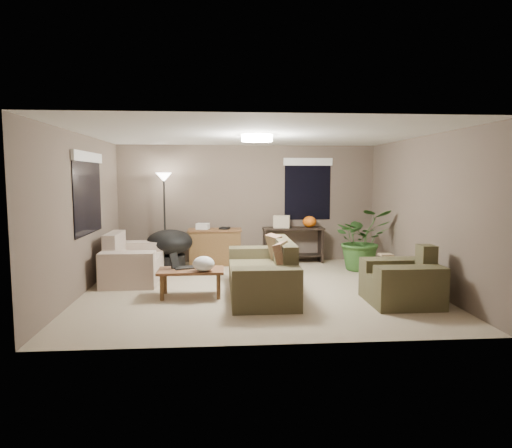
{
  "coord_description": "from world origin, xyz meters",
  "views": [
    {
      "loc": [
        -0.58,
        -7.31,
        1.84
      ],
      "look_at": [
        0.0,
        0.2,
        1.05
      ],
      "focal_mm": 32.0,
      "sensor_mm": 36.0,
      "label": 1
    }
  ],
  "objects": [
    {
      "name": "room_shell",
      "position": [
        0.0,
        0.0,
        1.25
      ],
      "size": [
        5.5,
        5.5,
        5.5
      ],
      "color": "tan",
      "rests_on": "ground"
    },
    {
      "name": "ceiling_fixture",
      "position": [
        0.0,
        0.0,
        2.44
      ],
      "size": [
        0.5,
        0.5,
        0.1
      ],
      "primitive_type": "cylinder",
      "color": "white",
      "rests_on": "room_shell"
    },
    {
      "name": "pumpkin",
      "position": [
        1.31,
        2.27,
        0.87
      ],
      "size": [
        0.33,
        0.33,
        0.24
      ],
      "primitive_type": "ellipsoid",
      "rotation": [
        0.0,
        0.0,
        -0.13
      ],
      "color": "orange",
      "rests_on": "console_table"
    },
    {
      "name": "houseplant",
      "position": [
        2.18,
        1.37,
        0.48
      ],
      "size": [
        1.1,
        1.22,
        0.95
      ],
      "primitive_type": "imported",
      "color": "#2D5923",
      "rests_on": "ground"
    },
    {
      "name": "desk",
      "position": [
        -0.71,
        2.12,
        0.38
      ],
      "size": [
        1.1,
        0.5,
        0.75
      ],
      "color": "brown",
      "rests_on": "ground"
    },
    {
      "name": "window_left",
      "position": [
        -2.73,
        0.3,
        1.78
      ],
      "size": [
        0.05,
        1.56,
        1.33
      ],
      "color": "black",
      "rests_on": "room_shell"
    },
    {
      "name": "window_back",
      "position": [
        1.3,
        2.48,
        1.79
      ],
      "size": [
        1.06,
        0.05,
        1.33
      ],
      "color": "black",
      "rests_on": "room_shell"
    },
    {
      "name": "cardboard_box",
      "position": [
        0.71,
        2.27,
        0.88
      ],
      "size": [
        0.39,
        0.32,
        0.26
      ],
      "primitive_type": "cube",
      "rotation": [
        0.0,
        0.0,
        -0.2
      ],
      "color": "beige",
      "rests_on": "console_table"
    },
    {
      "name": "coffee_table",
      "position": [
        -1.05,
        -0.38,
        0.36
      ],
      "size": [
        1.0,
        0.55,
        0.42
      ],
      "color": "brown",
      "rests_on": "ground"
    },
    {
      "name": "throw_pillows",
      "position": [
        0.33,
        -0.33,
        0.65
      ],
      "size": [
        0.38,
        1.4,
        0.47
      ],
      "color": "#8C7251",
      "rests_on": "main_sofa"
    },
    {
      "name": "main_sofa",
      "position": [
        0.08,
        -0.33,
        0.29
      ],
      "size": [
        0.95,
        2.2,
        0.85
      ],
      "color": "brown",
      "rests_on": "ground"
    },
    {
      "name": "loveseat",
      "position": [
        -2.16,
        0.84,
        0.3
      ],
      "size": [
        0.9,
        1.6,
        0.85
      ],
      "color": "beige",
      "rests_on": "ground"
    },
    {
      "name": "desk_papers",
      "position": [
        -0.86,
        2.11,
        0.8
      ],
      "size": [
        0.72,
        0.31,
        0.12
      ],
      "color": "silver",
      "rests_on": "desk"
    },
    {
      "name": "armchair",
      "position": [
        2.04,
        -1.01,
        0.3
      ],
      "size": [
        0.95,
        1.0,
        0.85
      ],
      "color": "#4D482E",
      "rests_on": "ground"
    },
    {
      "name": "laptop",
      "position": [
        -1.21,
        -0.28,
        0.48
      ],
      "size": [
        0.43,
        0.32,
        0.24
      ],
      "color": "black",
      "rests_on": "coffee_table"
    },
    {
      "name": "papasan_chair",
      "position": [
        -1.59,
        1.67,
        0.47
      ],
      "size": [
        1.0,
        1.0,
        0.8
      ],
      "color": "black",
      "rests_on": "ground"
    },
    {
      "name": "floor_lamp",
      "position": [
        -1.73,
        2.06,
        1.6
      ],
      "size": [
        0.32,
        0.32,
        1.91
      ],
      "color": "black",
      "rests_on": "ground"
    },
    {
      "name": "cat_scratching_post",
      "position": [
        2.27,
        0.3,
        0.21
      ],
      "size": [
        0.32,
        0.32,
        0.5
      ],
      "color": "tan",
      "rests_on": "ground"
    },
    {
      "name": "plastic_bag",
      "position": [
        -0.85,
        -0.53,
        0.53
      ],
      "size": [
        0.37,
        0.35,
        0.23
      ],
      "primitive_type": "ellipsoid",
      "rotation": [
        0.0,
        0.0,
        -0.18
      ],
      "color": "white",
      "rests_on": "coffee_table"
    },
    {
      "name": "console_table",
      "position": [
        0.96,
        2.27,
        0.44
      ],
      "size": [
        1.3,
        0.4,
        0.75
      ],
      "color": "black",
      "rests_on": "ground"
    }
  ]
}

